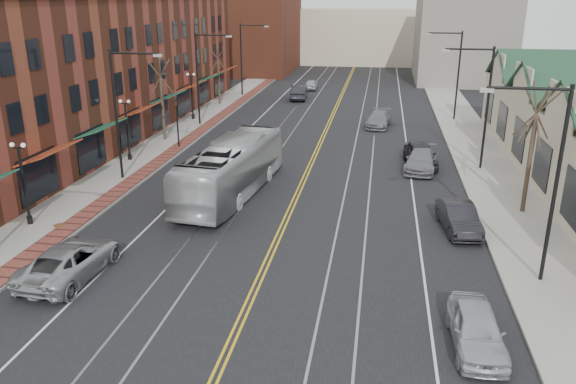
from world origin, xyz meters
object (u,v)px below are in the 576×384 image
(parked_car_b, at_px, (459,218))
(parked_car_c, at_px, (421,160))
(parked_car_d, at_px, (420,155))
(parked_car_a, at_px, (477,329))
(transit_bus, at_px, (232,169))
(parked_suv, at_px, (70,260))

(parked_car_b, bearing_deg, parked_car_c, 89.31)
(parked_car_d, bearing_deg, parked_car_a, -94.87)
(transit_bus, distance_m, parked_suv, 11.74)
(transit_bus, relative_size, parked_suv, 2.18)
(parked_car_c, bearing_deg, parked_car_b, -75.28)
(parked_car_a, bearing_deg, parked_suv, 169.67)
(transit_bus, height_order, parked_car_b, transit_bus)
(parked_car_b, xyz_separation_m, parked_car_d, (-1.27, 11.28, 0.10))
(parked_car_a, distance_m, parked_car_b, 10.13)
(parked_car_a, relative_size, parked_car_c, 0.85)
(parked_suv, height_order, parked_car_a, parked_suv)
(parked_car_a, bearing_deg, parked_car_b, 84.91)
(transit_bus, distance_m, parked_car_b, 12.99)
(parked_car_a, height_order, parked_car_c, parked_car_c)
(parked_car_b, distance_m, parked_car_c, 10.36)
(parked_suv, height_order, parked_car_c, parked_suv)
(parked_suv, bearing_deg, transit_bus, -107.20)
(parked_suv, distance_m, parked_car_b, 18.32)
(parked_car_b, xyz_separation_m, parked_car_c, (-1.27, 10.29, -0.00))
(parked_suv, bearing_deg, parked_car_d, -125.74)
(parked_car_b, bearing_deg, parked_car_d, 88.69)
(transit_bus, xyz_separation_m, parked_suv, (-4.09, -10.97, -0.88))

